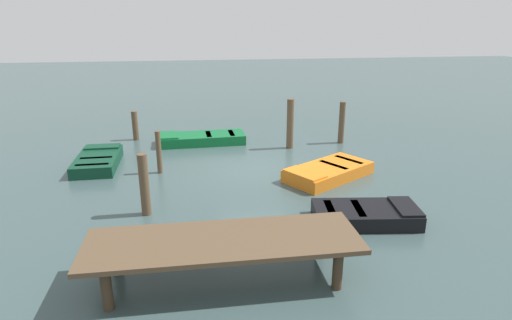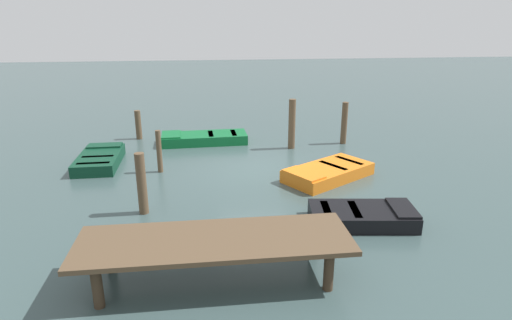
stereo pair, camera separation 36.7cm
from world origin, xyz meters
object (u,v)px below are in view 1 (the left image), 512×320
Objects in this scene: dock_segment at (224,244)px; rowboat_orange at (328,171)px; rowboat_black at (366,214)px; rowboat_green at (202,138)px; rowboat_dark_green at (98,160)px; mooring_piling_far_right at (159,152)px; mooring_piling_near_left at (135,126)px; mooring_piling_mid_left at (290,124)px; mooring_piling_mid_right at (342,123)px; mooring_piling_far_left at (144,185)px.

rowboat_orange is (-3.85, -5.33, -0.62)m from dock_segment.
rowboat_black is 8.91m from rowboat_green.
mooring_piling_far_right reaches higher than rowboat_dark_green.
rowboat_green and rowboat_dark_green have the same top height.
mooring_piling_far_right is (-2.24, 1.00, 0.52)m from rowboat_dark_green.
rowboat_black is at bearing 140.61° from mooring_piling_far_right.
dock_segment is 6.60m from rowboat_orange.
mooring_piling_mid_left is at bearing 161.12° from mooring_piling_near_left.
mooring_piling_mid_right reaches higher than mooring_piling_far_right.
mooring_piling_mid_right is at bearing 168.60° from mooring_piling_near_left.
rowboat_dark_green is 2.51m from mooring_piling_far_right.
rowboat_dark_green is 3.52m from mooring_piling_near_left.
mooring_piling_near_left reaches higher than rowboat_green.
mooring_piling_mid_left is at bearing -110.86° from dock_segment.
mooring_piling_near_left is (6.85, -5.67, 0.41)m from rowboat_orange.
dock_segment is 10.03m from rowboat_green.
rowboat_orange and rowboat_dark_green have the same top height.
mooring_piling_far_right is (5.55, -4.56, 0.52)m from rowboat_black.
mooring_piling_far_right reaches higher than rowboat_orange.
mooring_piling_far_right reaches higher than rowboat_black.
rowboat_dark_green is (3.94, -7.63, -0.62)m from dock_segment.
rowboat_black is at bearing 127.48° from mooring_piling_near_left.
dock_segment is at bearing 88.87° from rowboat_green.
dock_segment is 4.41m from rowboat_black.
rowboat_orange is 2.26× the size of mooring_piling_far_right.
mooring_piling_mid_left reaches higher than mooring_piling_far_right.
mooring_piling_mid_right is at bearing -141.88° from mooring_piling_far_left.
mooring_piling_near_left is at bearing 134.56° from rowboat_black.
dock_segment is 3.09× the size of mooring_piling_mid_right.
mooring_piling_mid_right is 2.35m from mooring_piling_mid_left.
rowboat_green is 3.80m from mooring_piling_mid_left.
rowboat_black is (0.00, 3.26, 0.00)m from rowboat_orange.
mooring_piling_mid_right reaches higher than rowboat_black.
rowboat_black is 1.03× the size of rowboat_dark_green.
rowboat_green is at bearing -113.99° from mooring_piling_far_right.
mooring_piling_mid_right is at bearing -146.93° from rowboat_orange.
rowboat_dark_green is 7.41m from mooring_piling_mid_left.
mooring_piling_near_left is (6.85, -8.93, 0.41)m from rowboat_black.
dock_segment is 2.70× the size of mooring_piling_mid_left.
rowboat_black and rowboat_dark_green have the same top height.
dock_segment is at bearing 104.39° from mooring_piling_far_right.
rowboat_orange is 1.94× the size of mooring_piling_far_left.
rowboat_orange and rowboat_black have the same top height.
mooring_piling_mid_left is at bearing 159.37° from rowboat_green.
rowboat_black is 11.26m from mooring_piling_near_left.
mooring_piling_mid_right is at bearing 170.43° from rowboat_green.
mooring_piling_far_left reaches higher than rowboat_dark_green.
mooring_piling_mid_left reaches higher than rowboat_black.
dock_segment is 3.68× the size of mooring_piling_far_right.
mooring_piling_far_right is at bearing -75.77° from dock_segment.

